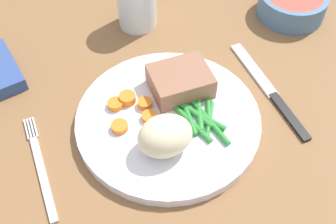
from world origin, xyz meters
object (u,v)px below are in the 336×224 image
fork (41,166)px  salad_bowl (292,3)px  water_glass (136,2)px  dinner_plate (168,120)px  meat_portion (180,81)px  knife (270,91)px

fork → salad_bowl: size_ratio=1.43×
water_glass → salad_bowl: bearing=-17.1°
dinner_plate → meat_portion: 5.82cm
dinner_plate → water_glass: 22.72cm
meat_portion → fork: size_ratio=0.50×
water_glass → salad_bowl: size_ratio=0.87×
dinner_plate → salad_bowl: bearing=26.1°
dinner_plate → knife: dinner_plate is taller
salad_bowl → fork: bearing=-162.8°
knife → water_glass: bearing=121.4°
water_glass → knife: bearing=-60.2°
fork → water_glass: water_glass is taller
dinner_plate → fork: (-17.88, -0.26, -0.60)cm
knife → water_glass: water_glass is taller
fork → knife: size_ratio=0.81×
fork → dinner_plate: bearing=-0.6°
water_glass → salad_bowl: 26.93cm
meat_portion → salad_bowl: size_ratio=0.71×
dinner_plate → meat_portion: (3.43, 4.00, 2.48)cm
fork → salad_bowl: 49.18cm
water_glass → salad_bowl: (25.66, -7.91, -2.06)cm
knife → salad_bowl: salad_bowl is taller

